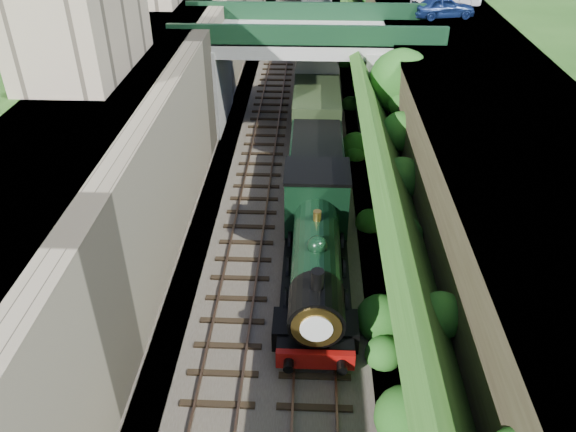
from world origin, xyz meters
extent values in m
plane|color=#1E4714|center=(0.00, 0.00, 0.00)|extent=(160.00, 160.00, 0.00)
cube|color=#473F38|center=(0.00, 20.00, 0.10)|extent=(10.00, 90.00, 0.20)
cube|color=#756B56|center=(-5.50, 20.00, 3.50)|extent=(1.00, 90.00, 7.00)
cube|color=#262628|center=(-9.00, 20.00, 3.50)|extent=(6.00, 90.00, 7.00)
cube|color=#262628|center=(9.50, 20.00, 3.12)|extent=(8.00, 90.00, 6.25)
cube|color=#1E4714|center=(5.00, 20.00, 2.70)|extent=(4.02, 90.00, 6.36)
sphere|color=#194C14|center=(3.94, -0.27, 1.17)|extent=(1.95, 1.95, 1.95)
sphere|color=#194C14|center=(5.15, 2.14, 3.14)|extent=(1.54, 1.54, 1.54)
sphere|color=#194C14|center=(3.66, 4.45, 0.72)|extent=(1.88, 1.88, 1.88)
sphere|color=#194C14|center=(4.68, 7.59, 2.37)|extent=(1.73, 1.73, 1.73)
sphere|color=#194C14|center=(5.06, 11.20, 3.00)|extent=(2.02, 2.02, 2.02)
sphere|color=#194C14|center=(5.43, 15.00, 3.61)|extent=(2.07, 2.07, 2.07)
sphere|color=#194C14|center=(5.73, 17.61, 4.09)|extent=(1.49, 1.49, 1.49)
sphere|color=#194C14|center=(3.58, 19.27, 0.59)|extent=(1.85, 1.85, 1.85)
sphere|color=#194C14|center=(5.73, 23.10, 4.09)|extent=(2.37, 2.37, 2.37)
sphere|color=#194C14|center=(4.47, 26.41, 2.04)|extent=(1.69, 1.69, 1.69)
sphere|color=#194C14|center=(5.32, 28.21, 3.42)|extent=(1.62, 1.62, 1.62)
sphere|color=#194C14|center=(5.99, 31.54, 4.51)|extent=(2.16, 2.16, 2.16)
sphere|color=#194C14|center=(6.12, 35.91, 4.72)|extent=(1.84, 1.84, 1.84)
sphere|color=#194C14|center=(5.04, 37.59, 2.96)|extent=(1.63, 1.63, 1.63)
sphere|color=#194C14|center=(4.59, 44.52, 2.23)|extent=(1.78, 1.78, 1.78)
sphere|color=#194C14|center=(4.45, 46.27, 2.01)|extent=(2.19, 2.19, 2.19)
cube|color=black|center=(-2.00, 20.00, 0.24)|extent=(2.50, 90.00, 0.07)
cube|color=brown|center=(-2.72, 20.00, 0.33)|extent=(0.08, 90.00, 0.14)
cube|color=brown|center=(-1.28, 20.00, 0.33)|extent=(0.08, 90.00, 0.14)
cube|color=black|center=(1.20, 20.00, 0.24)|extent=(2.50, 90.00, 0.07)
cube|color=brown|center=(0.48, 20.00, 0.33)|extent=(0.08, 90.00, 0.14)
cube|color=brown|center=(1.92, 20.00, 0.33)|extent=(0.08, 90.00, 0.14)
cube|color=gray|center=(0.50, 24.00, 5.70)|extent=(16.00, 6.00, 0.90)
cube|color=#143920|center=(0.50, 21.15, 6.65)|extent=(16.00, 0.30, 1.20)
cube|color=#143920|center=(0.50, 26.85, 6.65)|extent=(16.00, 0.30, 1.20)
cube|color=gray|center=(-5.50, 24.00, 2.85)|extent=(1.40, 6.40, 5.70)
cube|color=gray|center=(5.20, 24.00, 2.85)|extent=(2.40, 6.40, 5.70)
cube|color=gray|center=(-9.50, 14.00, 9.00)|extent=(4.00, 8.00, 4.00)
cylinder|color=black|center=(5.80, 18.99, 2.20)|extent=(0.30, 0.30, 4.40)
sphere|color=#194C14|center=(5.80, 18.99, 4.80)|extent=(3.60, 3.60, 3.60)
sphere|color=#194C14|center=(6.30, 19.79, 4.20)|extent=(2.40, 2.40, 2.40)
imported|color=navy|center=(9.39, 27.36, 6.94)|extent=(4.29, 2.47, 1.37)
cube|color=black|center=(1.20, 6.22, 0.50)|extent=(2.40, 8.40, 0.60)
cube|color=black|center=(1.20, 7.22, 1.05)|extent=(2.70, 10.00, 0.35)
cube|color=maroon|center=(1.20, 2.12, 0.95)|extent=(2.70, 0.25, 0.70)
cylinder|color=black|center=(1.20, 6.42, 2.35)|extent=(1.90, 5.60, 1.90)
cylinder|color=black|center=(1.20, 3.12, 2.35)|extent=(1.96, 1.80, 1.96)
cylinder|color=white|center=(1.20, 2.14, 2.35)|extent=(1.10, 0.05, 1.10)
cylinder|color=black|center=(1.20, 3.12, 3.55)|extent=(0.44, 0.44, 0.90)
sphere|color=black|center=(1.20, 5.42, 3.35)|extent=(0.76, 0.76, 0.76)
cylinder|color=#A57F33|center=(1.20, 7.22, 3.45)|extent=(0.32, 0.32, 0.50)
cube|color=black|center=(1.20, 10.02, 2.50)|extent=(2.75, 2.40, 2.80)
cube|color=black|center=(1.20, 10.02, 3.95)|extent=(2.85, 2.50, 0.15)
cube|color=black|center=(-0.05, 3.62, 0.85)|extent=(0.60, 1.40, 0.90)
cube|color=black|center=(2.45, 3.62, 0.85)|extent=(0.60, 1.40, 0.90)
cube|color=black|center=(1.20, 14.42, 0.45)|extent=(2.30, 6.00, 0.50)
cube|color=black|center=(1.20, 14.42, 0.70)|extent=(2.60, 6.00, 0.50)
cube|color=black|center=(1.20, 14.42, 1.90)|extent=(2.70, 6.00, 2.40)
cube|color=black|center=(1.20, 14.42, 3.15)|extent=(2.50, 5.60, 0.20)
cube|color=black|center=(1.20, 27.02, 0.40)|extent=(2.30, 17.00, 0.40)
cube|color=black|center=(1.20, 27.02, 0.65)|extent=(2.50, 17.00, 0.50)
cube|color=black|center=(1.20, 27.02, 2.15)|extent=(2.80, 18.00, 2.70)
cube|color=slate|center=(1.20, 27.02, 3.65)|extent=(2.90, 18.00, 0.50)
cube|color=black|center=(1.20, 45.82, 0.40)|extent=(2.30, 17.00, 0.40)
cube|color=black|center=(1.20, 45.82, 0.65)|extent=(2.50, 17.00, 0.50)
cube|color=black|center=(1.20, 45.82, 2.15)|extent=(2.80, 18.00, 2.70)
camera|label=1|loc=(0.84, -11.24, 15.49)|focal=35.00mm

